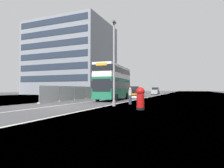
{
  "coord_description": "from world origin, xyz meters",
  "views": [
    {
      "loc": [
        10.61,
        -13.66,
        1.6
      ],
      "look_at": [
        1.95,
        7.37,
        2.2
      ],
      "focal_mm": 30.14,
      "sensor_mm": 36.0,
      "label": 1
    }
  ],
  "objects": [
    {
      "name": "construction_site_fence",
      "position": [
        -4.61,
        10.82,
        0.97
      ],
      "size": [
        0.44,
        17.2,
        2.02
      ],
      "color": "#A8AAAD",
      "rests_on": "ground"
    },
    {
      "name": "bare_tree_far_verge_near",
      "position": [
        -8.71,
        34.89,
        2.15
      ],
      "size": [
        2.73,
        3.0,
        4.08
      ],
      "color": "#4C3D2D",
      "rests_on": "ground"
    },
    {
      "name": "pedestrian_at_kerb",
      "position": [
        4.87,
        5.28,
        0.88
      ],
      "size": [
        0.34,
        0.34,
        1.74
      ],
      "color": "#2D3342",
      "rests_on": "ground"
    },
    {
      "name": "red_pillar_postbox",
      "position": [
        7.12,
        0.55,
        0.95
      ],
      "size": [
        0.66,
        0.66,
        1.74
      ],
      "color": "black",
      "rests_on": "ground"
    },
    {
      "name": "roadworks_barrier",
      "position": [
        4.7,
        8.08,
        0.65
      ],
      "size": [
        1.53,
        0.67,
        1.08
      ],
      "color": "orange",
      "rests_on": "ground"
    },
    {
      "name": "car_receding_mid",
      "position": [
        -2.38,
        33.17,
        1.06
      ],
      "size": [
        2.01,
        4.31,
        2.26
      ],
      "color": "navy",
      "rests_on": "ground"
    },
    {
      "name": "lamppost_foreground",
      "position": [
        4.11,
        2.61,
        3.78
      ],
      "size": [
        0.29,
        0.7,
        8.02
      ],
      "color": "gray",
      "rests_on": "ground"
    },
    {
      "name": "double_decker_bus",
      "position": [
        0.51,
        11.57,
        2.6
      ],
      "size": [
        3.36,
        10.32,
        4.88
      ],
      "color": "#196042",
      "rests_on": "ground"
    },
    {
      "name": "backdrop_office_block",
      "position": [
        -22.98,
        34.93,
        10.61
      ],
      "size": [
        23.32,
        18.03,
        21.21
      ],
      "color": "gray",
      "rests_on": "ground"
    },
    {
      "name": "ground",
      "position": [
        0.65,
        0.16,
        -0.05
      ],
      "size": [
        140.0,
        280.0,
        0.1
      ],
      "color": "#424244"
    },
    {
      "name": "car_oncoming_near",
      "position": [
        -1.63,
        26.78,
        1.02
      ],
      "size": [
        2.04,
        3.82,
        2.16
      ],
      "color": "black",
      "rests_on": "ground"
    },
    {
      "name": "car_receding_far",
      "position": [
        1.33,
        42.55,
        0.97
      ],
      "size": [
        1.98,
        3.9,
        2.04
      ],
      "color": "gray",
      "rests_on": "ground"
    }
  ]
}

